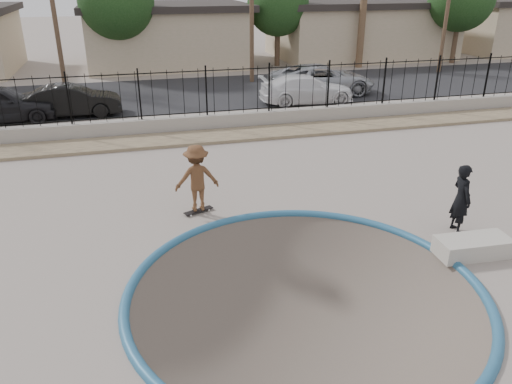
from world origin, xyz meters
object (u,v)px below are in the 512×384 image
object	(u,v)px
car_b	(71,101)
car_c	(307,89)
videographer	(461,199)
skater	(197,182)
skateboard	(199,211)
car_d	(321,79)
concrete_ledge	(473,247)

from	to	relation	value
car_b	car_c	size ratio (longest dim) A/B	0.91
videographer	car_c	size ratio (longest dim) A/B	0.38
skater	skateboard	xyz separation A→B (m)	(0.00, -0.00, -0.80)
car_d	skater	bearing A→B (deg)	148.98
car_d	car_b	bearing A→B (deg)	99.33
skater	car_d	size ratio (longest dim) A/B	0.32
videographer	car_d	size ratio (longest dim) A/B	0.32
car_d	concrete_ledge	bearing A→B (deg)	173.45
concrete_ledge	car_b	world-z (taller)	car_b
skater	car_b	size ratio (longest dim) A/B	0.42
videographer	skater	bearing A→B (deg)	69.76
videographer	car_d	distance (m)	14.72
skater	skateboard	size ratio (longest dim) A/B	2.15
skater	concrete_ledge	bearing A→B (deg)	144.93
skateboard	concrete_ledge	world-z (taller)	concrete_ledge
concrete_ledge	car_b	bearing A→B (deg)	122.96
skateboard	videographer	bearing A→B (deg)	-45.30
concrete_ledge	videographer	bearing A→B (deg)	72.50
skater	videographer	world-z (taller)	skater
car_c	skateboard	bearing A→B (deg)	150.41
skater	car_d	world-z (taller)	skater
skateboard	car_d	xyz separation A→B (m)	(8.07, 12.00, 0.72)
videographer	car_d	bearing A→B (deg)	-5.45
skater	car_b	world-z (taller)	skater
skater	videographer	bearing A→B (deg)	154.66
skateboard	skater	bearing A→B (deg)	68.34
skateboard	videographer	xyz separation A→B (m)	(5.81, -2.54, 0.78)
car_b	car_d	xyz separation A→B (m)	(11.85, 1.33, 0.07)
skateboard	videographer	world-z (taller)	videographer
skater	concrete_ledge	distance (m)	6.59
concrete_ledge	skater	bearing A→B (deg)	146.63
skater	concrete_ledge	size ratio (longest dim) A/B	1.07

